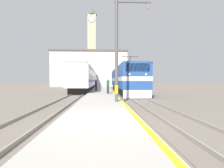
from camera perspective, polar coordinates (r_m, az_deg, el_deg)
ground_plane at (r=36.93m, az=-3.30°, el=-1.67°), size 200.00×200.00×0.00m
platform at (r=31.93m, az=-3.33°, el=-1.86°), size 3.37×140.00×0.28m
rail_track_near at (r=32.11m, az=2.89°, el=-2.04°), size 2.84×140.00×0.16m
rail_track_far at (r=32.08m, az=-8.69°, el=-2.05°), size 2.84×140.00×0.16m
locomotive_train at (r=26.44m, az=4.17°, el=1.42°), size 2.92×19.69×4.77m
passenger_train at (r=46.74m, az=-6.94°, el=1.61°), size 2.92×51.76×4.08m
catenary_mast at (r=12.86m, az=1.96°, el=12.33°), size 2.64×0.25×8.00m
person_on_platform at (r=20.60m, az=-1.34°, el=-0.51°), size 0.34×0.34×1.79m
second_waiting_passenger at (r=26.76m, az=-5.22°, el=-0.19°), size 0.34×0.34×1.74m
clock_tower at (r=70.96m, az=-6.57°, el=12.63°), size 4.04×4.04×30.44m
station_building at (r=55.84m, az=-7.22°, el=4.94°), size 23.27×8.96×10.97m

